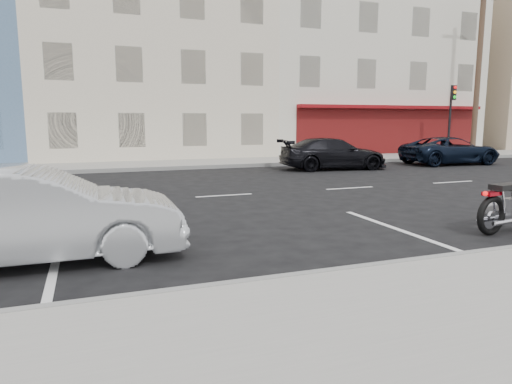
# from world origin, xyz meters

# --- Properties ---
(ground) EXTENTS (120.00, 120.00, 0.00)m
(ground) POSITION_xyz_m (0.00, 0.00, 0.00)
(ground) COLOR black
(ground) RESTS_ON ground
(sidewalk_near) EXTENTS (80.00, 3.40, 0.15)m
(sidewalk_near) POSITION_xyz_m (-5.00, -8.70, 0.07)
(sidewalk_near) COLOR gray
(sidewalk_near) RESTS_ON ground
(sidewalk_far) EXTENTS (80.00, 3.40, 0.15)m
(sidewalk_far) POSITION_xyz_m (-5.00, 8.70, 0.07)
(sidewalk_far) COLOR gray
(sidewalk_far) RESTS_ON ground
(curb_near) EXTENTS (80.00, 0.12, 0.16)m
(curb_near) POSITION_xyz_m (-5.00, -7.00, 0.08)
(curb_near) COLOR gray
(curb_near) RESTS_ON ground
(curb_far) EXTENTS (80.00, 0.12, 0.16)m
(curb_far) POSITION_xyz_m (-5.00, 7.00, 0.08)
(curb_far) COLOR gray
(curb_far) RESTS_ON ground
(bldg_cream) EXTENTS (12.00, 12.00, 11.50)m
(bldg_cream) POSITION_xyz_m (-2.00, 16.30, 5.75)
(bldg_cream) COLOR beige
(bldg_cream) RESTS_ON ground
(bldg_corner) EXTENTS (14.00, 12.00, 12.50)m
(bldg_corner) POSITION_xyz_m (11.00, 16.30, 6.25)
(bldg_corner) COLOR beige
(bldg_corner) RESTS_ON ground
(bldg_far_east) EXTENTS (12.00, 12.00, 11.00)m
(bldg_far_east) POSITION_xyz_m (26.00, 16.30, 5.50)
(bldg_far_east) COLOR tan
(bldg_far_east) RESTS_ON ground
(utility_pole) EXTENTS (1.80, 0.30, 9.00)m
(utility_pole) POSITION_xyz_m (15.50, 8.60, 4.74)
(utility_pole) COLOR #422D1E
(utility_pole) RESTS_ON sidewalk_far
(traffic_light) EXTENTS (0.26, 0.30, 3.80)m
(traffic_light) POSITION_xyz_m (13.50, 8.33, 2.56)
(traffic_light) COLOR black
(traffic_light) RESTS_ON sidewalk_far
(fire_hydrant) EXTENTS (0.20, 0.20, 0.72)m
(fire_hydrant) POSITION_xyz_m (12.00, 8.50, 0.53)
(fire_hydrant) COLOR beige
(fire_hydrant) RESTS_ON sidewalk_far
(sedan_silver) EXTENTS (4.30, 1.54, 1.41)m
(sedan_silver) POSITION_xyz_m (-6.27, -4.85, 0.71)
(sedan_silver) COLOR #ABAFB3
(sedan_silver) RESTS_ON ground
(suv_far) EXTENTS (4.75, 2.38, 1.29)m
(suv_far) POSITION_xyz_m (10.53, 5.04, 0.65)
(suv_far) COLOR black
(suv_far) RESTS_ON ground
(car_far) EXTENTS (4.73, 2.34, 1.32)m
(car_far) POSITION_xyz_m (4.25, 5.00, 0.66)
(car_far) COLOR black
(car_far) RESTS_ON ground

